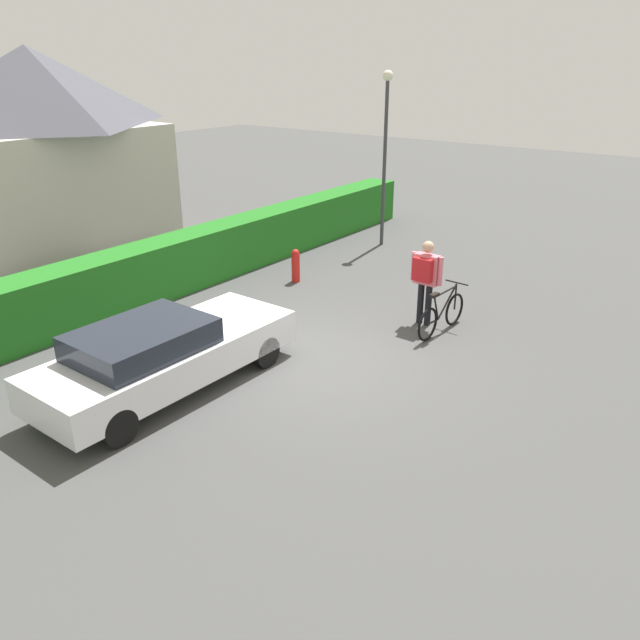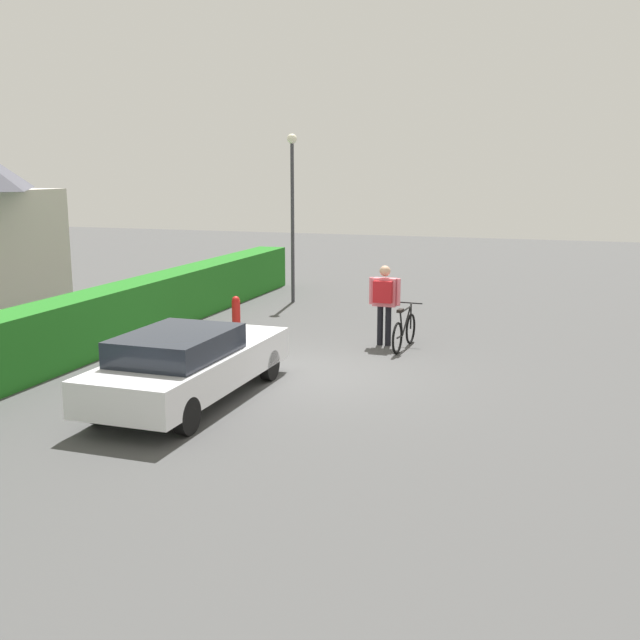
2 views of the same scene
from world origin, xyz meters
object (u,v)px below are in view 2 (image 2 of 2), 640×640
person_rider (384,297)px  street_lamp (292,196)px  bicycle (404,331)px  parked_car_near (189,363)px  fire_hydrant (236,313)px

person_rider → street_lamp: street_lamp is taller
bicycle → person_rider: bearing=72.3°
bicycle → person_rider: size_ratio=0.97×
parked_car_near → bicycle: 5.45m
street_lamp → fire_hydrant: 4.80m
bicycle → person_rider: 0.86m
fire_hydrant → street_lamp: bearing=0.7°
parked_car_near → bicycle: parked_car_near is taller
fire_hydrant → person_rider: bearing=-97.9°
street_lamp → parked_car_near: bearing=-169.9°
bicycle → street_lamp: (4.71, 4.26, 2.63)m
bicycle → parked_car_near: bearing=152.0°
person_rider → fire_hydrant: (0.52, 3.73, -0.65)m
person_rider → fire_hydrant: bearing=82.1°
person_rider → bicycle: bearing=-107.7°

